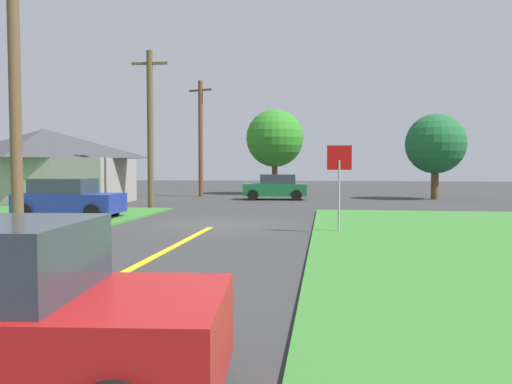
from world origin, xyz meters
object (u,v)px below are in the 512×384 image
object	(u,v)px
car_approaching_junction	(276,187)
barn	(44,166)
oak_tree_left	(435,144)
stop_sign	(339,171)
parked_car_near_building	(68,199)
utility_pole_near	(15,87)
pine_tree_center	(275,138)
utility_pole_mid	(150,128)
utility_pole_far	(201,138)

from	to	relation	value
car_approaching_junction	barn	world-z (taller)	barn
oak_tree_left	stop_sign	bearing A→B (deg)	-110.34
parked_car_near_building	car_approaching_junction	bearing A→B (deg)	61.20
parked_car_near_building	utility_pole_near	world-z (taller)	utility_pole_near
pine_tree_center	barn	xyz separation A→B (m)	(-12.17, -11.51, -2.15)
car_approaching_junction	oak_tree_left	xyz separation A→B (m)	(10.17, 1.67, 2.77)
pine_tree_center	barn	size ratio (longest dim) A/B	0.70
parked_car_near_building	utility_pole_mid	size ratio (longest dim) A/B	0.52
barn	parked_car_near_building	bearing A→B (deg)	-54.15
parked_car_near_building	oak_tree_left	distance (m)	22.86
utility_pole_far	pine_tree_center	size ratio (longest dim) A/B	1.25
parked_car_near_building	utility_pole_near	size ratio (longest dim) A/B	0.47
car_approaching_junction	utility_pole_mid	xyz separation A→B (m)	(-5.53, -7.80, 3.24)
utility_pole_far	pine_tree_center	xyz separation A→B (m)	(4.90, 3.71, 0.11)
barn	utility_pole_far	bearing A→B (deg)	47.02
parked_car_near_building	utility_pole_mid	bearing A→B (deg)	73.18
stop_sign	oak_tree_left	world-z (taller)	oak_tree_left
utility_pole_near	utility_pole_far	bearing A→B (deg)	89.47
stop_sign	car_approaching_junction	xyz separation A→B (m)	(-3.58, 16.11, -1.14)
stop_sign	car_approaching_junction	size ratio (longest dim) A/B	0.67
utility_pole_near	barn	world-z (taller)	utility_pole_near
utility_pole_mid	oak_tree_left	bearing A→B (deg)	31.13
utility_pole_far	barn	world-z (taller)	utility_pole_far
car_approaching_junction	oak_tree_left	distance (m)	10.67
utility_pole_far	parked_car_near_building	bearing A→B (deg)	-95.33
parked_car_near_building	oak_tree_left	size ratio (longest dim) A/B	0.74
oak_tree_left	barn	bearing A→B (deg)	-163.73
car_approaching_junction	utility_pole_near	world-z (taller)	utility_pole_near
stop_sign	pine_tree_center	size ratio (longest dim) A/B	0.42
parked_car_near_building	stop_sign	bearing A→B (deg)	-16.22
parked_car_near_building	utility_pole_far	distance (m)	16.25
barn	stop_sign	bearing A→B (deg)	-33.88
oak_tree_left	barn	size ratio (longest dim) A/B	0.59
utility_pole_far	barn	xyz separation A→B (m)	(-7.27, -7.80, -2.04)
utility_pole_far	utility_pole_mid	bearing A→B (deg)	-89.55
parked_car_near_building	oak_tree_left	world-z (taller)	oak_tree_left
stop_sign	oak_tree_left	bearing A→B (deg)	-111.35
utility_pole_far	oak_tree_left	size ratio (longest dim) A/B	1.48
oak_tree_left	pine_tree_center	size ratio (longest dim) A/B	0.85
oak_tree_left	parked_car_near_building	bearing A→B (deg)	-139.47
oak_tree_left	pine_tree_center	world-z (taller)	pine_tree_center
car_approaching_junction	utility_pole_far	size ratio (longest dim) A/B	0.51
stop_sign	car_approaching_junction	world-z (taller)	stop_sign
utility_pole_far	barn	distance (m)	10.86
utility_pole_near	oak_tree_left	xyz separation A→B (m)	(15.97, 20.03, -0.84)
utility_pole_far	oak_tree_left	world-z (taller)	utility_pole_far
utility_pole_mid	pine_tree_center	size ratio (longest dim) A/B	1.21
utility_pole_near	oak_tree_left	distance (m)	25.63
parked_car_near_building	utility_pole_near	xyz separation A→B (m)	(1.28, -5.28, 3.60)
utility_pole_far	oak_tree_left	xyz separation A→B (m)	(15.78, -1.08, -0.61)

